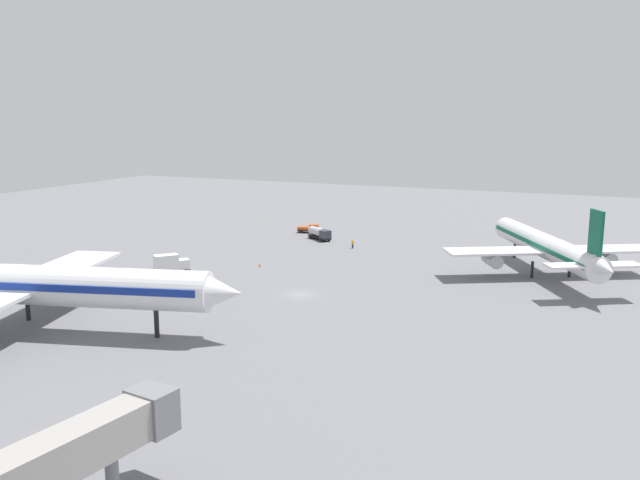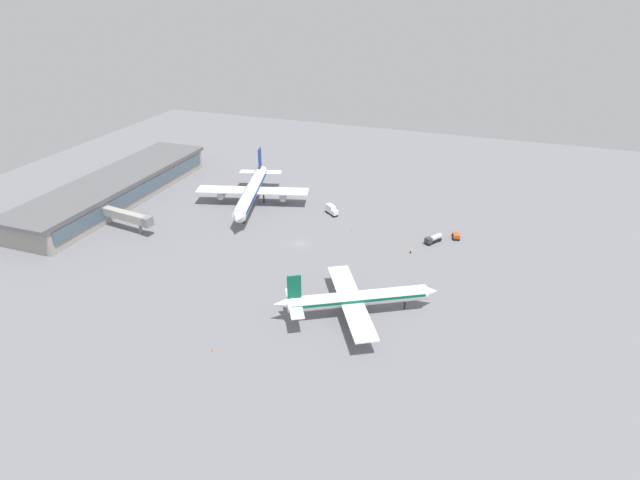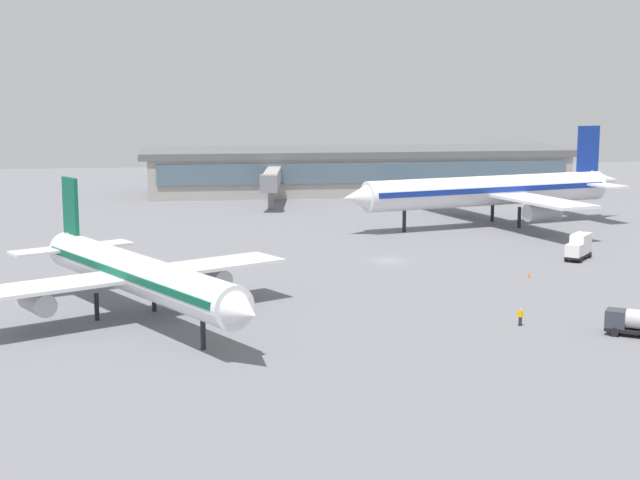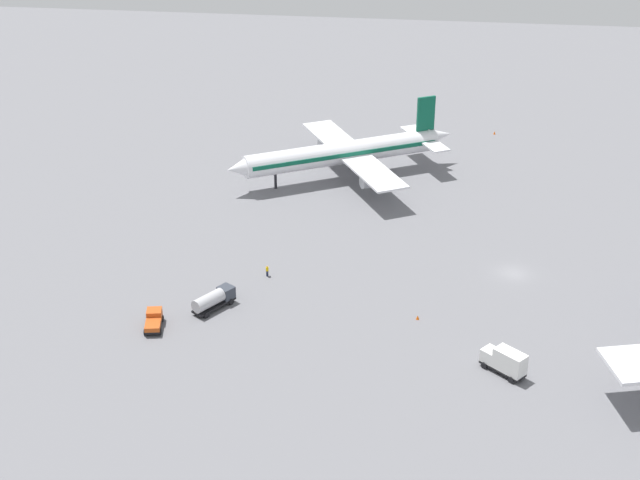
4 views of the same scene
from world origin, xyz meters
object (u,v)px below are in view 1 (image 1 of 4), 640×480
Objects in this scene: airplane_at_gate at (29,285)px; pushback_tractor at (309,228)px; airplane_taxiing at (546,246)px; catering_truck at (170,264)px; safety_cone_near_gate at (260,265)px; fuel_truck at (319,233)px; ground_crew_worker at (353,244)px.

airplane_at_gate is 74.27m from pushback_tractor.
airplane_taxiing reaches higher than catering_truck.
airplane_taxiing is at bearing 30.44° from airplane_at_gate.
safety_cone_near_gate is (8.39, 40.70, -5.42)m from airplane_at_gate.
airplane_taxiing reaches higher than safety_cone_near_gate.
airplane_at_gate is 10.84× the size of pushback_tractor.
airplane_taxiing is at bearing -31.43° from pushback_tractor.
catering_truck is (-9.79, -37.38, 0.31)m from fuel_truck.
fuel_truck is at bearing -107.73° from ground_crew_worker.
ground_crew_worker is at bearing -49.81° from pushback_tractor.
safety_cone_near_gate is at bearing -10.18° from ground_crew_worker.
ground_crew_worker is at bearing 67.92° from safety_cone_near_gate.
catering_truck is at bearing -106.75° from pushback_tractor.
airplane_taxiing is 63.42× the size of safety_cone_near_gate.
pushback_tractor is at bearing 34.07° from catering_truck.
pushback_tractor is at bearing 40.32° from airplane_taxiing.
fuel_truck is 38.64m from catering_truck.
pushback_tractor is 7.80× the size of safety_cone_near_gate.
airplane_at_gate is at bearing -3.47° from ground_crew_worker.
catering_truck reaches higher than fuel_truck.
safety_cone_near_gate is (6.21, -33.39, -0.67)m from pushback_tractor.
catering_truck reaches higher than pushback_tractor.
ground_crew_worker is (19.30, 31.97, -0.85)m from catering_truck.
airplane_taxiing reaches higher than ground_crew_worker.
safety_cone_near_gate is at bearing 78.49° from airplane_taxiing.
airplane_at_gate is 68.08m from fuel_truck.
pushback_tractor is at bearing 100.54° from safety_cone_near_gate.
pushback_tractor is (-51.10, 19.02, -3.66)m from airplane_taxiing.
safety_cone_near_gate is at bearing -5.37° from catering_truck.
airplane_taxiing is 8.13× the size of pushback_tractor.
airplane_taxiing is 47.33m from safety_cone_near_gate.
fuel_truck is (-45.72, 12.46, -3.24)m from airplane_taxiing.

